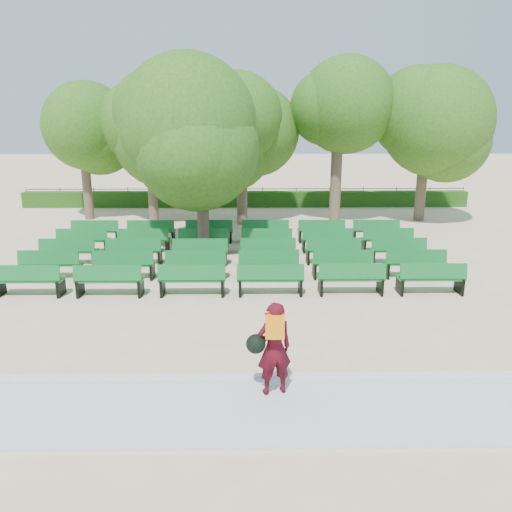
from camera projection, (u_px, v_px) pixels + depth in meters
The scene contains 9 objects.
ground at pixel (243, 281), 15.98m from camera, with size 120.00×120.00×0.00m, color beige.
paving at pixel (239, 410), 8.84m from camera, with size 30.00×2.20×0.06m, color beige.
curb at pixel (240, 377), 9.94m from camera, with size 30.00×0.12×0.10m, color silver.
hedge at pixel (246, 199), 29.36m from camera, with size 26.00×0.70×0.90m, color #214E14.
fence at pixel (246, 206), 29.86m from camera, with size 26.00×0.10×1.02m, color black, non-canonical shape.
tree_line at pixel (245, 220), 25.62m from camera, with size 21.80×6.80×7.04m, color #32621A, non-canonical shape.
bench_array at pixel (235, 261), 17.85m from camera, with size 1.97×0.68×1.23m.
tree_among at pixel (201, 139), 17.69m from camera, with size 4.76×4.76×6.48m.
person at pixel (273, 347), 9.10m from camera, with size 0.89×0.58×1.79m.
Camera 1 is at (0.20, -15.20, 5.01)m, focal length 35.00 mm.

